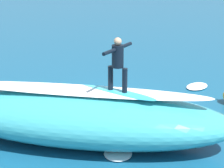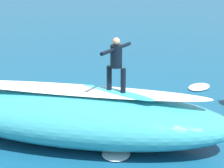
{
  "view_description": "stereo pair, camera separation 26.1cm",
  "coord_description": "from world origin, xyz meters",
  "px_view_note": "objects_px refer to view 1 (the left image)",
  "views": [
    {
      "loc": [
        -1.08,
        12.87,
        5.25
      ],
      "look_at": [
        -0.7,
        0.78,
        1.18
      ],
      "focal_mm": 65.65,
      "sensor_mm": 36.0,
      "label": 1
    },
    {
      "loc": [
        -1.34,
        12.86,
        5.25
      ],
      "look_at": [
        -0.7,
        0.78,
        1.18
      ],
      "focal_mm": 65.65,
      "sensor_mm": 36.0,
      "label": 2
    }
  ],
  "objects_px": {
    "surfboard_paddling": "(108,98)",
    "surfer_paddling": "(106,93)",
    "surfboard_riding": "(118,92)",
    "surfer_riding": "(118,60)"
  },
  "relations": [
    {
      "from": "surfboard_riding",
      "to": "surfer_riding",
      "type": "bearing_deg",
      "value": 119.53
    },
    {
      "from": "surfboard_riding",
      "to": "surfboard_paddling",
      "type": "distance_m",
      "value": 3.85
    },
    {
      "from": "surfboard_riding",
      "to": "surfboard_paddling",
      "type": "xyz_separation_m",
      "value": [
        0.41,
        -3.53,
        -1.49
      ]
    },
    {
      "from": "surfer_riding",
      "to": "surfboard_paddling",
      "type": "xyz_separation_m",
      "value": [
        0.41,
        -3.53,
        -2.38
      ]
    },
    {
      "from": "surfboard_paddling",
      "to": "surfer_paddling",
      "type": "relative_size",
      "value": 1.75
    },
    {
      "from": "surfboard_riding",
      "to": "surfer_riding",
      "type": "height_order",
      "value": "surfer_riding"
    },
    {
      "from": "surfboard_paddling",
      "to": "surfer_paddling",
      "type": "bearing_deg",
      "value": 180.0
    },
    {
      "from": "surfboard_paddling",
      "to": "surfer_paddling",
      "type": "distance_m",
      "value": 0.22
    },
    {
      "from": "surfboard_riding",
      "to": "surfboard_paddling",
      "type": "height_order",
      "value": "surfboard_riding"
    },
    {
      "from": "surfer_riding",
      "to": "surfer_paddling",
      "type": "height_order",
      "value": "surfer_riding"
    }
  ]
}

